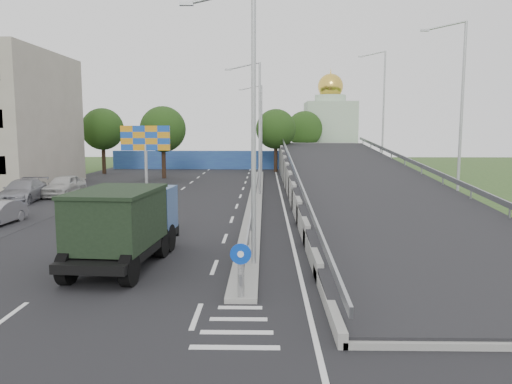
{
  "coord_description": "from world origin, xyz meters",
  "views": [
    {
      "loc": [
        0.73,
        -12.45,
        5.29
      ],
      "look_at": [
        0.28,
        11.69,
        2.2
      ],
      "focal_mm": 35.0,
      "sensor_mm": 36.0,
      "label": 1
    }
  ],
  "objects_px": {
    "lamp_post_mid": "(257,121)",
    "church": "(330,128)",
    "dump_truck": "(125,222)",
    "parked_car_e": "(64,186)",
    "parked_car_d": "(23,191)",
    "lamp_post_far": "(260,124)",
    "lamp_post_near": "(248,114)",
    "sign_bollard": "(241,270)",
    "billboard": "(145,142)"
  },
  "relations": [
    {
      "from": "lamp_post_near",
      "to": "dump_truck",
      "type": "height_order",
      "value": "lamp_post_near"
    },
    {
      "from": "lamp_post_mid",
      "to": "parked_car_d",
      "type": "distance_m",
      "value": 17.86
    },
    {
      "from": "lamp_post_mid",
      "to": "dump_truck",
      "type": "height_order",
      "value": "lamp_post_mid"
    },
    {
      "from": "lamp_post_near",
      "to": "lamp_post_mid",
      "type": "xyz_separation_m",
      "value": [
        0.0,
        20.0,
        0.0
      ]
    },
    {
      "from": "lamp_post_near",
      "to": "lamp_post_mid",
      "type": "bearing_deg",
      "value": 90.0
    },
    {
      "from": "parked_car_e",
      "to": "sign_bollard",
      "type": "bearing_deg",
      "value": -56.74
    },
    {
      "from": "lamp_post_far",
      "to": "parked_car_d",
      "type": "bearing_deg",
      "value": -126.06
    },
    {
      "from": "lamp_post_near",
      "to": "parked_car_d",
      "type": "xyz_separation_m",
      "value": [
        -16.85,
        16.85,
        -5.0
      ]
    },
    {
      "from": "dump_truck",
      "to": "parked_car_d",
      "type": "distance_m",
      "value": 20.33
    },
    {
      "from": "lamp_post_mid",
      "to": "church",
      "type": "distance_m",
      "value": 35.41
    },
    {
      "from": "lamp_post_mid",
      "to": "church",
      "type": "height_order",
      "value": "church"
    },
    {
      "from": "billboard",
      "to": "parked_car_d",
      "type": "bearing_deg",
      "value": -146.38
    },
    {
      "from": "church",
      "to": "lamp_post_mid",
      "type": "bearing_deg",
      "value": -106.22
    },
    {
      "from": "lamp_post_mid",
      "to": "church",
      "type": "bearing_deg",
      "value": 73.78
    },
    {
      "from": "lamp_post_near",
      "to": "parked_car_e",
      "type": "bearing_deg",
      "value": 127.14
    },
    {
      "from": "lamp_post_near",
      "to": "lamp_post_mid",
      "type": "distance_m",
      "value": 20.0
    },
    {
      "from": "lamp_post_mid",
      "to": "lamp_post_far",
      "type": "distance_m",
      "value": 20.0
    },
    {
      "from": "lamp_post_far",
      "to": "dump_truck",
      "type": "relative_size",
      "value": 1.42
    },
    {
      "from": "lamp_post_near",
      "to": "church",
      "type": "bearing_deg",
      "value": 79.62
    },
    {
      "from": "lamp_post_near",
      "to": "billboard",
      "type": "distance_m",
      "value": 23.87
    },
    {
      "from": "lamp_post_mid",
      "to": "billboard",
      "type": "height_order",
      "value": "lamp_post_mid"
    },
    {
      "from": "lamp_post_far",
      "to": "parked_car_d",
      "type": "xyz_separation_m",
      "value": [
        -16.85,
        -23.15,
        -5.0
      ]
    },
    {
      "from": "lamp_post_mid",
      "to": "parked_car_d",
      "type": "height_order",
      "value": "lamp_post_mid"
    },
    {
      "from": "lamp_post_far",
      "to": "parked_car_e",
      "type": "xyz_separation_m",
      "value": [
        -15.08,
        -20.09,
        -4.96
      ]
    },
    {
      "from": "sign_bollard",
      "to": "parked_car_d",
      "type": "bearing_deg",
      "value": 129.0
    },
    {
      "from": "lamp_post_near",
      "to": "lamp_post_far",
      "type": "relative_size",
      "value": 1.0
    },
    {
      "from": "sign_bollard",
      "to": "parked_car_d",
      "type": "xyz_separation_m",
      "value": [
        -16.74,
        20.68,
        -0.22
      ]
    },
    {
      "from": "billboard",
      "to": "parked_car_e",
      "type": "xyz_separation_m",
      "value": [
        -5.97,
        -2.09,
        -3.34
      ]
    },
    {
      "from": "parked_car_d",
      "to": "parked_car_e",
      "type": "xyz_separation_m",
      "value": [
        1.77,
        3.06,
        0.04
      ]
    },
    {
      "from": "church",
      "to": "parked_car_e",
      "type": "distance_m",
      "value": 42.49
    },
    {
      "from": "dump_truck",
      "to": "parked_car_e",
      "type": "relative_size",
      "value": 1.43
    },
    {
      "from": "parked_car_e",
      "to": "dump_truck",
      "type": "bearing_deg",
      "value": -61.09
    },
    {
      "from": "dump_truck",
      "to": "lamp_post_mid",
      "type": "bearing_deg",
      "value": 80.74
    },
    {
      "from": "sign_bollard",
      "to": "billboard",
      "type": "height_order",
      "value": "billboard"
    },
    {
      "from": "lamp_post_far",
      "to": "church",
      "type": "height_order",
      "value": "church"
    },
    {
      "from": "lamp_post_far",
      "to": "sign_bollard",
      "type": "bearing_deg",
      "value": -90.14
    },
    {
      "from": "church",
      "to": "parked_car_e",
      "type": "bearing_deg",
      "value": -126.23
    },
    {
      "from": "church",
      "to": "parked_car_d",
      "type": "distance_m",
      "value": 46.0
    },
    {
      "from": "lamp_post_near",
      "to": "lamp_post_mid",
      "type": "height_order",
      "value": "same"
    },
    {
      "from": "parked_car_d",
      "to": "lamp_post_near",
      "type": "bearing_deg",
      "value": -50.59
    },
    {
      "from": "sign_bollard",
      "to": "lamp_post_mid",
      "type": "distance_m",
      "value": 24.3
    },
    {
      "from": "lamp_post_near",
      "to": "parked_car_e",
      "type": "relative_size",
      "value": 2.02
    },
    {
      "from": "billboard",
      "to": "dump_truck",
      "type": "bearing_deg",
      "value": -78.68
    },
    {
      "from": "billboard",
      "to": "sign_bollard",
      "type": "bearing_deg",
      "value": -70.79
    },
    {
      "from": "lamp_post_mid",
      "to": "parked_car_d",
      "type": "bearing_deg",
      "value": -169.41
    },
    {
      "from": "lamp_post_near",
      "to": "parked_car_d",
      "type": "bearing_deg",
      "value": 135.01
    },
    {
      "from": "lamp_post_near",
      "to": "dump_truck",
      "type": "xyz_separation_m",
      "value": [
        -4.81,
        0.5,
        -4.12
      ]
    },
    {
      "from": "lamp_post_far",
      "to": "billboard",
      "type": "xyz_separation_m",
      "value": [
        -9.11,
        -18.0,
        -1.62
      ]
    },
    {
      "from": "lamp_post_near",
      "to": "lamp_post_far",
      "type": "bearing_deg",
      "value": 90.0
    },
    {
      "from": "parked_car_d",
      "to": "lamp_post_far",
      "type": "bearing_deg",
      "value": 48.35
    }
  ]
}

